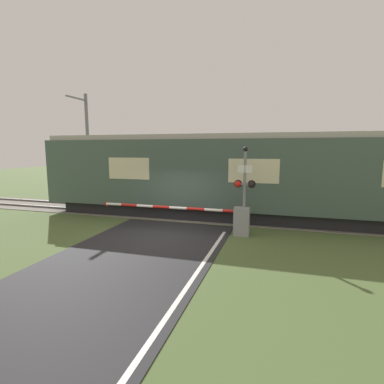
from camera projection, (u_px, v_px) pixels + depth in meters
ground_plane at (164, 235)px, 11.81m from camera, size 80.00×80.00×0.00m
track_bed at (191, 214)px, 15.35m from camera, size 36.00×3.20×0.13m
train at (256, 176)px, 14.15m from camera, size 21.22×3.20×4.03m
crossing_barrier at (226, 218)px, 11.83m from camera, size 6.39×0.44×1.10m
signal_post at (245, 186)px, 11.50m from camera, size 0.82×0.26×3.44m
catenary_pole at (88, 146)px, 19.08m from camera, size 0.20×1.90×6.76m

